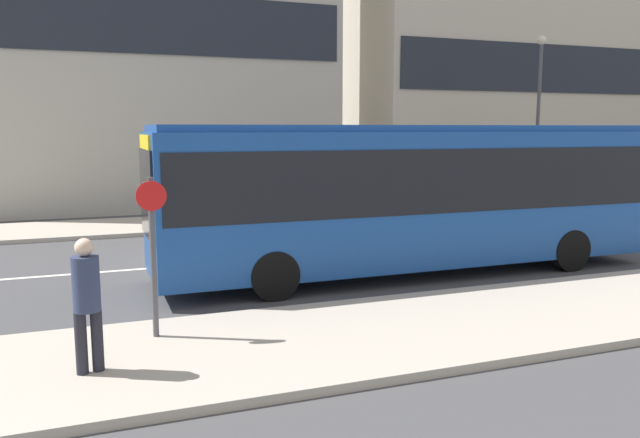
% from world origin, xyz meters
% --- Properties ---
extents(ground_plane, '(120.00, 120.00, 0.00)m').
position_xyz_m(ground_plane, '(0.00, 0.00, 0.00)').
color(ground_plane, '#444447').
extents(sidewalk_near, '(44.00, 3.50, 0.13)m').
position_xyz_m(sidewalk_near, '(0.00, -6.25, 0.07)').
color(sidewalk_near, '#B2A899').
rests_on(sidewalk_near, ground_plane).
extents(sidewalk_far, '(44.00, 3.50, 0.13)m').
position_xyz_m(sidewalk_far, '(0.00, 6.25, 0.07)').
color(sidewalk_far, '#B2A899').
rests_on(sidewalk_far, ground_plane).
extents(lane_centerline, '(41.80, 0.16, 0.01)m').
position_xyz_m(lane_centerline, '(0.00, 0.00, 0.00)').
color(lane_centerline, silver).
rests_on(lane_centerline, ground_plane).
extents(city_bus, '(11.42, 2.61, 3.31)m').
position_xyz_m(city_bus, '(3.76, -2.45, 1.91)').
color(city_bus, '#194793').
rests_on(city_bus, ground_plane).
extents(parked_car_0, '(4.44, 1.83, 1.37)m').
position_xyz_m(parked_car_0, '(12.76, 3.49, 0.65)').
color(parked_car_0, black).
rests_on(parked_car_0, ground_plane).
extents(pedestrian_near_stop, '(0.34, 0.34, 1.75)m').
position_xyz_m(pedestrian_near_stop, '(-3.07, -6.51, 1.13)').
color(pedestrian_near_stop, '#23232D').
rests_on(pedestrian_near_stop, sidewalk_near).
extents(bus_stop_sign, '(0.44, 0.12, 2.41)m').
position_xyz_m(bus_stop_sign, '(-2.13, -5.38, 1.55)').
color(bus_stop_sign, '#4C4C51').
rests_on(bus_stop_sign, sidewalk_near).
extents(street_lamp, '(0.36, 0.36, 6.70)m').
position_xyz_m(street_lamp, '(13.91, 5.68, 4.23)').
color(street_lamp, '#4C4C51').
rests_on(street_lamp, sidewalk_far).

